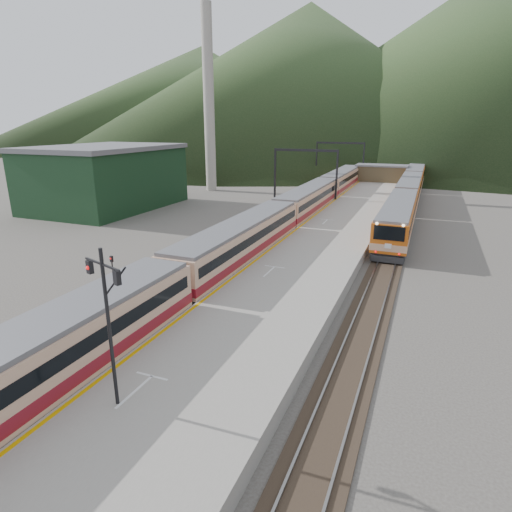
% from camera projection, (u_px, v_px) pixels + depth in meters
% --- Properties ---
extents(track_main, '(2.60, 200.00, 0.23)m').
position_uv_depth(track_main, '(292.00, 227.00, 49.33)').
color(track_main, black).
rests_on(track_main, ground).
extents(track_far, '(2.60, 200.00, 0.23)m').
position_uv_depth(track_far, '(252.00, 223.00, 51.12)').
color(track_far, black).
rests_on(track_far, ground).
extents(track_second, '(2.60, 200.00, 0.23)m').
position_uv_depth(track_second, '(396.00, 236.00, 45.22)').
color(track_second, black).
rests_on(track_second, ground).
extents(platform, '(8.00, 100.00, 1.00)m').
position_uv_depth(platform, '(337.00, 232.00, 45.43)').
color(platform, gray).
rests_on(platform, ground).
extents(gantry_near, '(9.55, 0.25, 8.00)m').
position_uv_depth(gantry_near, '(305.00, 166.00, 61.98)').
color(gantry_near, black).
rests_on(gantry_near, ground).
extents(gantry_far, '(9.55, 0.25, 8.00)m').
position_uv_depth(gantry_far, '(340.00, 155.00, 84.11)').
color(gantry_far, black).
rests_on(gantry_far, ground).
extents(warehouse, '(14.50, 20.50, 8.60)m').
position_uv_depth(warehouse, '(106.00, 177.00, 59.83)').
color(warehouse, black).
rests_on(warehouse, ground).
extents(smokestack, '(1.80, 1.80, 30.00)m').
position_uv_depth(smokestack, '(209.00, 102.00, 72.21)').
color(smokestack, '#9E998E').
rests_on(smokestack, ground).
extents(station_shed, '(9.40, 4.40, 3.10)m').
position_uv_depth(station_shed, '(382.00, 173.00, 80.22)').
color(station_shed, '#4D432D').
rests_on(station_shed, platform).
extents(hill_a, '(180.00, 180.00, 60.00)m').
position_uv_depth(hill_a, '(309.00, 79.00, 187.46)').
color(hill_a, '#263F1D').
rests_on(hill_a, ground).
extents(hill_b, '(220.00, 220.00, 75.00)m').
position_uv_depth(hill_b, '(481.00, 63.00, 195.64)').
color(hill_b, '#263F1D').
rests_on(hill_b, ground).
extents(hill_d, '(200.00, 200.00, 55.00)m').
position_uv_depth(hill_d, '(203.00, 95.00, 261.03)').
color(hill_d, '#263F1D').
rests_on(hill_d, ground).
extents(main_train, '(3.13, 85.64, 3.82)m').
position_uv_depth(main_train, '(282.00, 216.00, 45.44)').
color(main_train, tan).
rests_on(main_train, track_main).
extents(second_train, '(3.05, 62.45, 3.72)m').
position_uv_depth(second_train, '(409.00, 190.00, 63.24)').
color(second_train, '#C15413').
rests_on(second_train, track_second).
extents(signal_mast, '(2.11, 0.82, 6.39)m').
position_uv_depth(signal_mast, '(107.00, 312.00, 15.70)').
color(signal_mast, black).
rests_on(signal_mast, platform).
extents(short_signal_b, '(0.22, 0.16, 2.27)m').
position_uv_depth(short_signal_b, '(245.00, 223.00, 45.30)').
color(short_signal_b, black).
rests_on(short_signal_b, ground).
extents(short_signal_c, '(0.25, 0.20, 2.27)m').
position_uv_depth(short_signal_c, '(112.00, 266.00, 31.46)').
color(short_signal_c, black).
rests_on(short_signal_c, ground).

